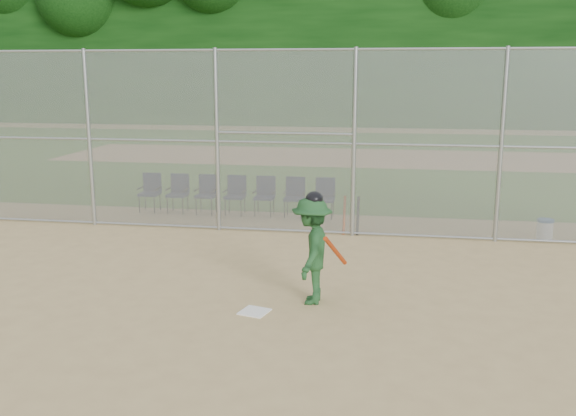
% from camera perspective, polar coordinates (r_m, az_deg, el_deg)
% --- Properties ---
extents(ground, '(100.00, 100.00, 0.00)m').
position_cam_1_polar(ground, '(9.47, -2.54, -9.66)').
color(ground, tan).
rests_on(ground, ground).
extents(grass_strip, '(100.00, 100.00, 0.00)m').
position_cam_1_polar(grass_strip, '(26.90, 5.50, 4.52)').
color(grass_strip, '#315F1C').
rests_on(grass_strip, ground).
extents(dirt_patch_far, '(24.00, 24.00, 0.00)m').
position_cam_1_polar(dirt_patch_far, '(26.90, 5.50, 4.53)').
color(dirt_patch_far, tan).
rests_on(dirt_patch_far, ground).
extents(backstop_fence, '(16.09, 0.09, 4.00)m').
position_cam_1_polar(backstop_fence, '(13.81, 1.73, 6.08)').
color(backstop_fence, gray).
rests_on(backstop_fence, ground).
extents(treeline, '(81.00, 60.00, 11.00)m').
position_cam_1_polar(treeline, '(28.73, 6.03, 15.97)').
color(treeline, black).
rests_on(treeline, ground).
extents(home_plate, '(0.48, 0.48, 0.02)m').
position_cam_1_polar(home_plate, '(9.65, -3.00, -9.19)').
color(home_plate, white).
rests_on(home_plate, ground).
extents(batter_at_plate, '(0.87, 1.28, 1.75)m').
position_cam_1_polar(batter_at_plate, '(9.80, 2.13, -3.70)').
color(batter_at_plate, '#1D4A23').
rests_on(batter_at_plate, ground).
extents(water_cooler, '(0.35, 0.35, 0.45)m').
position_cam_1_polar(water_cooler, '(14.63, 21.87, -1.78)').
color(water_cooler, white).
rests_on(water_cooler, ground).
extents(spare_bats, '(0.36, 0.35, 0.83)m').
position_cam_1_polar(spare_bats, '(14.13, 5.63, -0.66)').
color(spare_bats, '#D84C14').
rests_on(spare_bats, ground).
extents(chair_0, '(0.54, 0.52, 0.96)m').
position_cam_1_polar(chair_0, '(16.67, -12.23, 1.32)').
color(chair_0, '#0E1936').
rests_on(chair_0, ground).
extents(chair_1, '(0.54, 0.52, 0.96)m').
position_cam_1_polar(chair_1, '(16.41, -9.80, 1.25)').
color(chair_1, '#0E1936').
rests_on(chair_1, ground).
extents(chair_2, '(0.54, 0.52, 0.96)m').
position_cam_1_polar(chair_2, '(16.18, -7.31, 1.18)').
color(chair_2, '#0E1936').
rests_on(chair_2, ground).
extents(chair_3, '(0.54, 0.52, 0.96)m').
position_cam_1_polar(chair_3, '(15.98, -4.75, 1.10)').
color(chair_3, '#0E1936').
rests_on(chair_3, ground).
extents(chair_4, '(0.54, 0.52, 0.96)m').
position_cam_1_polar(chair_4, '(15.81, -2.13, 1.02)').
color(chair_4, '#0E1936').
rests_on(chair_4, ground).
extents(chair_5, '(0.54, 0.52, 0.96)m').
position_cam_1_polar(chair_5, '(15.68, 0.54, 0.93)').
color(chair_5, '#0E1936').
rests_on(chair_5, ground).
extents(chair_6, '(0.54, 0.52, 0.96)m').
position_cam_1_polar(chair_6, '(15.59, 3.25, 0.84)').
color(chair_6, '#0E1936').
rests_on(chair_6, ground).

